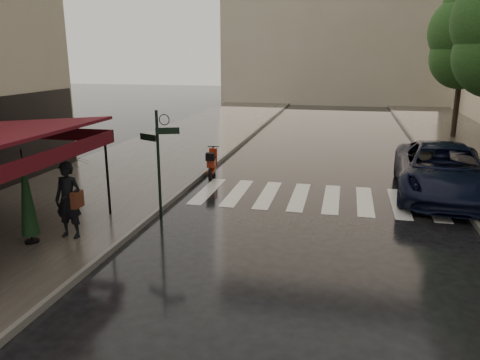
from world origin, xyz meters
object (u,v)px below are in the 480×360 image
at_px(scooter, 212,164).
at_px(parked_car, 442,171).
at_px(pedestrian_with_umbrella, 65,170).
at_px(parasol_back, 26,194).

height_order(scooter, parked_car, parked_car).
height_order(pedestrian_with_umbrella, parasol_back, pedestrian_with_umbrella).
bearing_deg(scooter, parasol_back, -117.44).
distance_m(pedestrian_with_umbrella, scooter, 7.24).
distance_m(scooter, parasol_back, 7.89).
relative_size(pedestrian_with_umbrella, scooter, 1.58).
relative_size(pedestrian_with_umbrella, parked_car, 0.42).
height_order(scooter, parasol_back, parasol_back).
relative_size(scooter, parked_car, 0.27).
bearing_deg(parked_car, scooter, 178.86).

